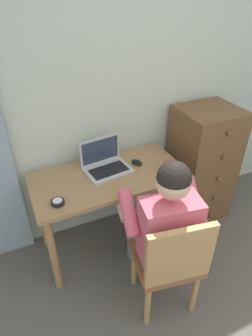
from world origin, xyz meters
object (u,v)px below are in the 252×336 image
at_px(chair, 170,261).
at_px(coffee_mug, 169,167).
at_px(person_seated, 161,221).
at_px(computer_mouse, 137,162).
at_px(desk_clock, 58,202).
at_px(laptop, 105,163).
at_px(dresser, 201,165).
at_px(desk, 109,188).

height_order(chair, coffee_mug, chair).
height_order(chair, person_seated, person_seated).
distance_m(computer_mouse, coffee_mug, 0.27).
bearing_deg(person_seated, desk_clock, 149.48).
bearing_deg(desk_clock, laptop, 30.76).
bearing_deg(person_seated, dresser, 37.04).
bearing_deg(coffee_mug, desk_clock, -179.04).
xyz_separation_m(desk, coffee_mug, (0.43, -0.15, 0.17)).
bearing_deg(dresser, desk_clock, -170.10).
bearing_deg(computer_mouse, desk, 168.48).
bearing_deg(person_seated, coffee_mug, 53.97).
xyz_separation_m(laptop, desk_clock, (-0.44, -0.26, -0.04)).
height_order(desk_clock, coffee_mug, coffee_mug).
relative_size(desk, coffee_mug, 9.76).
bearing_deg(desk_clock, person_seated, -30.52).
bearing_deg(dresser, computer_mouse, -178.47).
height_order(dresser, desk_clock, dresser).
xyz_separation_m(desk, dresser, (0.95, 0.07, -0.08)).
distance_m(person_seated, desk_clock, 0.70).
height_order(person_seated, desk_clock, person_seated).
distance_m(laptop, desk_clock, 0.51).
relative_size(chair, person_seated, 0.73).
height_order(computer_mouse, desk_clock, computer_mouse).
height_order(dresser, chair, dresser).
xyz_separation_m(chair, desk_clock, (-0.57, 0.53, 0.28)).
bearing_deg(coffee_mug, computer_mouse, 128.68).
relative_size(dresser, person_seated, 0.92).
height_order(laptop, desk_clock, laptop).
bearing_deg(desk, desk_clock, -158.44).
bearing_deg(chair, desk_clock, 136.96).
relative_size(computer_mouse, desk_clock, 1.11).
bearing_deg(dresser, coffee_mug, -156.41).
distance_m(computer_mouse, desk_clock, 0.73).
relative_size(person_seated, coffee_mug, 9.90).
relative_size(desk, person_seated, 0.99).
relative_size(desk, dresser, 1.07).
distance_m(dresser, chair, 1.12).
relative_size(dresser, coffee_mug, 9.11).
bearing_deg(dresser, chair, -136.38).
relative_size(chair, desk_clock, 9.67).
bearing_deg(computer_mouse, person_seated, -122.65).
xyz_separation_m(laptop, computer_mouse, (0.25, -0.04, -0.04)).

